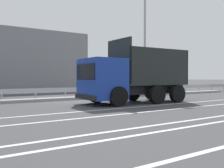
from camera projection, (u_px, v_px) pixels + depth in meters
The scene contains 9 objects.
ground_plane at pixel (82, 101), 16.37m from camera, with size 320.00×320.00×0.00m, color #424244.
lane_strip_0 at pixel (157, 105), 14.05m from camera, with size 59.66×0.16×0.01m, color silver.
lane_strip_1 at pixel (182, 108), 12.66m from camera, with size 59.66×0.16×0.01m, color silver.
median_island at pixel (70, 98), 17.73m from camera, with size 32.81×1.10×0.18m, color gray.
median_guardrail at pixel (65, 91), 18.39m from camera, with size 59.66×0.09×0.78m.
dump_truck at pixel (124, 81), 15.06m from camera, with size 6.72×2.92×3.68m.
median_road_sign at pixel (126, 80), 20.38m from camera, with size 0.75×0.16×2.47m.
street_lamp_1 at pixel (146, 37), 21.41m from camera, with size 0.71×2.24×8.61m.
background_building_1 at pixel (17, 63), 29.27m from camera, with size 13.05×8.93×6.35m, color gray.
Camera 1 is at (-7.67, -14.56, 1.49)m, focal length 42.00 mm.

